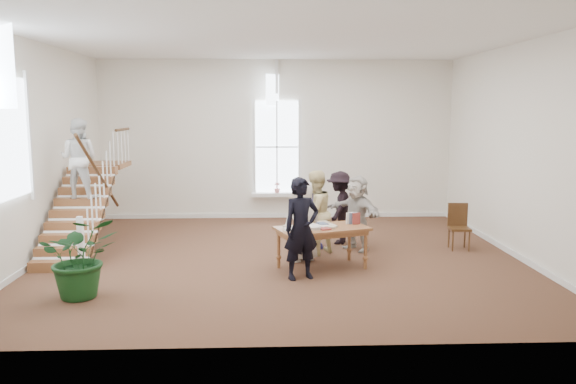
{
  "coord_description": "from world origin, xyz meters",
  "views": [
    {
      "loc": [
        -0.31,
        -11.55,
        3.12
      ],
      "look_at": [
        0.16,
        0.4,
        1.35
      ],
      "focal_mm": 35.0,
      "sensor_mm": 36.0,
      "label": 1
    }
  ],
  "objects_px": {
    "police_officer": "(301,229)",
    "person_yellow": "(315,213)",
    "elderly_woman": "(302,221)",
    "woman_cluster_a": "(316,217)",
    "floor_plant": "(81,257)",
    "woman_cluster_b": "(340,207)",
    "library_table": "(321,232)",
    "woman_cluster_c": "(357,213)",
    "side_chair": "(459,224)"
  },
  "relations": [
    {
      "from": "floor_plant",
      "to": "side_chair",
      "type": "height_order",
      "value": "floor_plant"
    },
    {
      "from": "elderly_woman",
      "to": "floor_plant",
      "type": "distance_m",
      "value": 4.39
    },
    {
      "from": "woman_cluster_c",
      "to": "elderly_woman",
      "type": "bearing_deg",
      "value": -92.67
    },
    {
      "from": "library_table",
      "to": "floor_plant",
      "type": "height_order",
      "value": "floor_plant"
    },
    {
      "from": "floor_plant",
      "to": "side_chair",
      "type": "relative_size",
      "value": 1.34
    },
    {
      "from": "police_officer",
      "to": "person_yellow",
      "type": "distance_m",
      "value": 1.8
    },
    {
      "from": "woman_cluster_c",
      "to": "side_chair",
      "type": "bearing_deg",
      "value": 54.57
    },
    {
      "from": "library_table",
      "to": "elderly_woman",
      "type": "distance_m",
      "value": 0.69
    },
    {
      "from": "woman_cluster_c",
      "to": "side_chair",
      "type": "xyz_separation_m",
      "value": [
        2.31,
        0.03,
        -0.27
      ]
    },
    {
      "from": "library_table",
      "to": "side_chair",
      "type": "relative_size",
      "value": 1.91
    },
    {
      "from": "police_officer",
      "to": "side_chair",
      "type": "xyz_separation_m",
      "value": [
        3.67,
        2.12,
        -0.37
      ]
    },
    {
      "from": "elderly_woman",
      "to": "person_yellow",
      "type": "distance_m",
      "value": 0.59
    },
    {
      "from": "woman_cluster_a",
      "to": "side_chair",
      "type": "relative_size",
      "value": 1.38
    },
    {
      "from": "police_officer",
      "to": "person_yellow",
      "type": "height_order",
      "value": "police_officer"
    },
    {
      "from": "library_table",
      "to": "police_officer",
      "type": "distance_m",
      "value": 0.8
    },
    {
      "from": "person_yellow",
      "to": "woman_cluster_b",
      "type": "xyz_separation_m",
      "value": [
        0.67,
        0.99,
        -0.06
      ]
    },
    {
      "from": "person_yellow",
      "to": "floor_plant",
      "type": "relative_size",
      "value": 1.33
    },
    {
      "from": "side_chair",
      "to": "floor_plant",
      "type": "bearing_deg",
      "value": -153.63
    },
    {
      "from": "floor_plant",
      "to": "side_chair",
      "type": "distance_m",
      "value": 8.0
    },
    {
      "from": "person_yellow",
      "to": "woman_cluster_b",
      "type": "distance_m",
      "value": 1.2
    },
    {
      "from": "library_table",
      "to": "woman_cluster_c",
      "type": "distance_m",
      "value": 1.73
    },
    {
      "from": "police_officer",
      "to": "side_chair",
      "type": "relative_size",
      "value": 1.85
    },
    {
      "from": "woman_cluster_b",
      "to": "elderly_woman",
      "type": "bearing_deg",
      "value": -14.02
    },
    {
      "from": "floor_plant",
      "to": "woman_cluster_a",
      "type": "bearing_deg",
      "value": 37.14
    },
    {
      "from": "person_yellow",
      "to": "woman_cluster_c",
      "type": "relative_size",
      "value": 1.09
    },
    {
      "from": "library_table",
      "to": "woman_cluster_a",
      "type": "height_order",
      "value": "woman_cluster_a"
    },
    {
      "from": "woman_cluster_c",
      "to": "floor_plant",
      "type": "distance_m",
      "value": 5.91
    },
    {
      "from": "police_officer",
      "to": "woman_cluster_b",
      "type": "relative_size",
      "value": 1.11
    },
    {
      "from": "police_officer",
      "to": "woman_cluster_b",
      "type": "height_order",
      "value": "police_officer"
    },
    {
      "from": "library_table",
      "to": "elderly_woman",
      "type": "xyz_separation_m",
      "value": [
        -0.33,
        0.6,
        0.1
      ]
    },
    {
      "from": "police_officer",
      "to": "woman_cluster_c",
      "type": "relative_size",
      "value": 1.13
    },
    {
      "from": "elderly_woman",
      "to": "woman_cluster_a",
      "type": "bearing_deg",
      "value": -131.43
    },
    {
      "from": "library_table",
      "to": "person_yellow",
      "type": "bearing_deg",
      "value": 72.1
    },
    {
      "from": "police_officer",
      "to": "floor_plant",
      "type": "bearing_deg",
      "value": 172.3
    },
    {
      "from": "elderly_woman",
      "to": "woman_cluster_a",
      "type": "height_order",
      "value": "elderly_woman"
    },
    {
      "from": "police_officer",
      "to": "floor_plant",
      "type": "distance_m",
      "value": 3.85
    },
    {
      "from": "elderly_woman",
      "to": "side_chair",
      "type": "relative_size",
      "value": 1.65
    },
    {
      "from": "elderly_woman",
      "to": "side_chair",
      "type": "distance_m",
      "value": 3.69
    },
    {
      "from": "person_yellow",
      "to": "woman_cluster_c",
      "type": "bearing_deg",
      "value": 158.06
    },
    {
      "from": "woman_cluster_a",
      "to": "woman_cluster_c",
      "type": "xyz_separation_m",
      "value": [
        0.9,
        -0.2,
        0.13
      ]
    },
    {
      "from": "police_officer",
      "to": "woman_cluster_a",
      "type": "relative_size",
      "value": 1.34
    },
    {
      "from": "floor_plant",
      "to": "library_table",
      "type": "bearing_deg",
      "value": 20.27
    },
    {
      "from": "woman_cluster_c",
      "to": "side_chair",
      "type": "height_order",
      "value": "woman_cluster_c"
    },
    {
      "from": "police_officer",
      "to": "floor_plant",
      "type": "relative_size",
      "value": 1.38
    },
    {
      "from": "police_officer",
      "to": "woman_cluster_b",
      "type": "bearing_deg",
      "value": 47.63
    },
    {
      "from": "elderly_woman",
      "to": "woman_cluster_b",
      "type": "height_order",
      "value": "woman_cluster_b"
    },
    {
      "from": "woman_cluster_b",
      "to": "woman_cluster_c",
      "type": "height_order",
      "value": "woman_cluster_b"
    },
    {
      "from": "elderly_woman",
      "to": "woman_cluster_c",
      "type": "height_order",
      "value": "elderly_woman"
    },
    {
      "from": "police_officer",
      "to": "woman_cluster_c",
      "type": "xyz_separation_m",
      "value": [
        1.37,
        2.09,
        -0.11
      ]
    },
    {
      "from": "elderly_woman",
      "to": "woman_cluster_a",
      "type": "relative_size",
      "value": 1.19
    }
  ]
}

